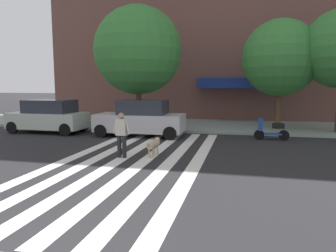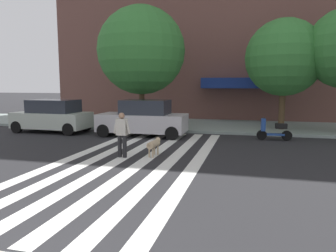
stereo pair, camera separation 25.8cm
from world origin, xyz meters
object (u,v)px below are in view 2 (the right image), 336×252
at_px(parked_scooter, 274,130).
at_px(parked_car_behind_first, 143,119).
at_px(street_tree_nearest, 141,51).
at_px(street_tree_middle, 284,58).
at_px(pedestrian_dog_walker, 122,132).
at_px(dog_on_leash, 154,144).
at_px(parked_car_near_curb, 52,116).

bearing_deg(parked_scooter, parked_car_behind_first, -177.42).
bearing_deg(street_tree_nearest, street_tree_middle, 6.20).
height_order(parked_car_behind_first, parked_scooter, parked_car_behind_first).
height_order(parked_scooter, pedestrian_dog_walker, pedestrian_dog_walker).
bearing_deg(parked_car_behind_first, dog_on_leash, -66.16).
height_order(parked_car_behind_first, street_tree_middle, street_tree_middle).
height_order(street_tree_nearest, dog_on_leash, street_tree_nearest).
height_order(street_tree_middle, dog_on_leash, street_tree_middle).
bearing_deg(parked_car_near_curb, street_tree_nearest, 29.48).
xyz_separation_m(parked_car_behind_first, street_tree_middle, (7.05, 3.36, 3.21)).
bearing_deg(parked_scooter, pedestrian_dog_walker, -137.53).
height_order(parked_car_near_curb, street_tree_nearest, street_tree_nearest).
relative_size(parked_scooter, dog_on_leash, 1.44).
distance_m(street_tree_middle, pedestrian_dog_walker, 10.77).
distance_m(parked_scooter, street_tree_middle, 4.79).
xyz_separation_m(pedestrian_dog_walker, dog_on_leash, (1.06, 0.52, -0.48)).
xyz_separation_m(parked_car_behind_first, street_tree_nearest, (-0.93, 2.49, 3.72)).
distance_m(street_tree_middle, dog_on_leash, 9.95).
bearing_deg(dog_on_leash, parked_car_near_curb, 149.18).
bearing_deg(pedestrian_dog_walker, street_tree_nearest, 103.72).
bearing_deg(parked_scooter, street_tree_middle, 79.47).
bearing_deg(street_tree_middle, street_tree_nearest, -173.80).
distance_m(parked_car_near_curb, parked_car_behind_first, 5.35).
xyz_separation_m(parked_scooter, street_tree_middle, (0.57, 3.07, 3.63)).
distance_m(parked_car_behind_first, street_tree_middle, 8.45).
bearing_deg(parked_scooter, dog_on_leash, -134.61).
height_order(parked_car_near_curb, pedestrian_dog_walker, parked_car_near_curb).
relative_size(parked_car_behind_first, pedestrian_dog_walker, 2.77).
relative_size(parked_car_near_curb, dog_on_leash, 3.74).
relative_size(pedestrian_dog_walker, dog_on_leash, 1.44).
height_order(parked_car_near_curb, street_tree_middle, street_tree_middle).
bearing_deg(parked_car_near_curb, pedestrian_dog_walker, -38.02).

